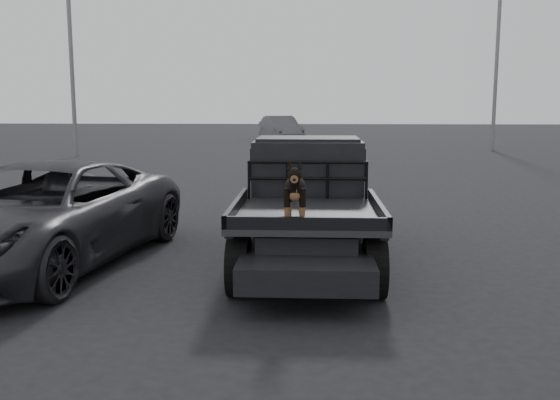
{
  "coord_description": "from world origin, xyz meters",
  "views": [
    {
      "loc": [
        -0.24,
        -7.26,
        2.36
      ],
      "look_at": [
        -0.57,
        -0.44,
        1.29
      ],
      "focal_mm": 40.0,
      "sensor_mm": 36.0,
      "label": 1
    }
  ],
  "objects_px": {
    "parked_suv": "(42,215)",
    "dog": "(295,193)",
    "flatbed_ute": "(307,231)",
    "distant_car_a": "(281,128)"
  },
  "relations": [
    {
      "from": "parked_suv",
      "to": "dog",
      "type": "bearing_deg",
      "value": -10.76
    },
    {
      "from": "flatbed_ute",
      "to": "distant_car_a",
      "type": "distance_m",
      "value": 29.55
    },
    {
      "from": "dog",
      "to": "parked_suv",
      "type": "bearing_deg",
      "value": 160.17
    },
    {
      "from": "parked_suv",
      "to": "flatbed_ute",
      "type": "bearing_deg",
      "value": 15.01
    },
    {
      "from": "parked_suv",
      "to": "distant_car_a",
      "type": "relative_size",
      "value": 1.17
    },
    {
      "from": "dog",
      "to": "flatbed_ute",
      "type": "bearing_deg",
      "value": 85.4
    },
    {
      "from": "flatbed_ute",
      "to": "dog",
      "type": "relative_size",
      "value": 7.3
    },
    {
      "from": "distant_car_a",
      "to": "flatbed_ute",
      "type": "bearing_deg",
      "value": -106.89
    },
    {
      "from": "flatbed_ute",
      "to": "parked_suv",
      "type": "distance_m",
      "value": 3.87
    },
    {
      "from": "dog",
      "to": "parked_suv",
      "type": "height_order",
      "value": "dog"
    }
  ]
}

